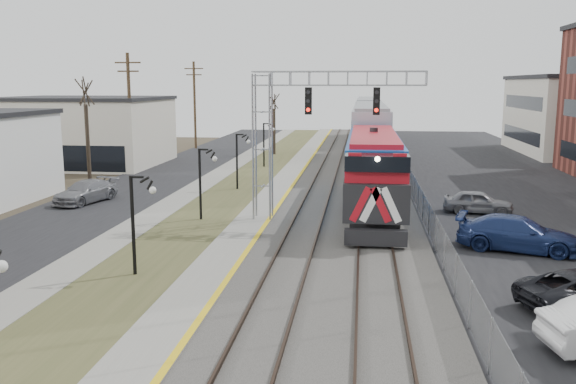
# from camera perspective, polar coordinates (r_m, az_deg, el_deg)

# --- Properties ---
(street_west) EXTENTS (7.00, 120.00, 0.04)m
(street_west) POSITION_cam_1_polar(r_m,az_deg,el_deg) (43.13, -15.38, -0.23)
(street_west) COLOR black
(street_west) RESTS_ON ground
(sidewalk) EXTENTS (2.00, 120.00, 0.08)m
(sidewalk) POSITION_cam_1_polar(r_m,az_deg,el_deg) (41.64, -9.64, -0.34)
(sidewalk) COLOR gray
(sidewalk) RESTS_ON ground
(grass_median) EXTENTS (4.00, 120.00, 0.06)m
(grass_median) POSITION_cam_1_polar(r_m,az_deg,el_deg) (40.89, -5.61, -0.45)
(grass_median) COLOR #414525
(grass_median) RESTS_ON ground
(platform) EXTENTS (2.00, 120.00, 0.24)m
(platform) POSITION_cam_1_polar(r_m,az_deg,el_deg) (40.34, -1.45, -0.42)
(platform) COLOR gray
(platform) RESTS_ON ground
(ballast_bed) EXTENTS (8.00, 120.00, 0.20)m
(ballast_bed) POSITION_cam_1_polar(r_m,az_deg,el_deg) (39.93, 5.67, -0.60)
(ballast_bed) COLOR #595651
(ballast_bed) RESTS_ON ground
(parking_lot) EXTENTS (16.00, 120.00, 0.04)m
(parking_lot) POSITION_cam_1_polar(r_m,az_deg,el_deg) (41.48, 22.48, -1.04)
(parking_lot) COLOR black
(parking_lot) RESTS_ON ground
(platform_edge) EXTENTS (0.24, 120.00, 0.01)m
(platform_edge) POSITION_cam_1_polar(r_m,az_deg,el_deg) (40.20, -0.21, -0.27)
(platform_edge) COLOR gold
(platform_edge) RESTS_ON platform
(track_near) EXTENTS (1.58, 120.00, 0.15)m
(track_near) POSITION_cam_1_polar(r_m,az_deg,el_deg) (39.99, 2.81, -0.30)
(track_near) COLOR #2D2119
(track_near) RESTS_ON ballast_bed
(track_far) EXTENTS (1.58, 120.00, 0.15)m
(track_far) POSITION_cam_1_polar(r_m,az_deg,el_deg) (39.90, 7.83, -0.40)
(track_far) COLOR #2D2119
(track_far) RESTS_ON ballast_bed
(train) EXTENTS (3.00, 63.05, 5.33)m
(train) POSITION_cam_1_polar(r_m,az_deg,el_deg) (59.81, 7.62, 5.60)
(train) COLOR #144AA3
(train) RESTS_ON ground
(signal_gantry) EXTENTS (9.00, 1.07, 8.15)m
(signal_gantry) POSITION_cam_1_polar(r_m,az_deg,el_deg) (32.48, 0.60, 6.76)
(signal_gantry) COLOR gray
(signal_gantry) RESTS_ON ground
(lampposts) EXTENTS (0.14, 62.14, 4.00)m
(lampposts) POSITION_cam_1_polar(r_m,az_deg,el_deg) (24.79, -14.06, -2.98)
(lampposts) COLOR black
(lampposts) RESTS_ON ground
(fence) EXTENTS (0.04, 120.00, 1.60)m
(fence) POSITION_cam_1_polar(r_m,az_deg,el_deg) (39.94, 11.72, 0.26)
(fence) COLOR gray
(fence) RESTS_ON ground
(bare_trees) EXTENTS (12.30, 42.30, 5.95)m
(bare_trees) POSITION_cam_1_polar(r_m,az_deg,el_deg) (46.79, -15.05, 3.89)
(bare_trees) COLOR #382D23
(bare_trees) RESTS_ON ground
(car_lot_d) EXTENTS (5.77, 3.58, 1.56)m
(car_lot_d) POSITION_cam_1_polar(r_m,az_deg,el_deg) (29.40, 20.73, -3.74)
(car_lot_d) COLOR navy
(car_lot_d) RESTS_ON ground
(car_lot_e) EXTENTS (4.12, 2.15, 1.34)m
(car_lot_e) POSITION_cam_1_polar(r_m,az_deg,el_deg) (37.11, 17.36, -0.94)
(car_lot_e) COLOR slate
(car_lot_e) RESTS_ON ground
(car_street_b) EXTENTS (3.13, 5.13, 1.39)m
(car_street_b) POSITION_cam_1_polar(r_m,az_deg,el_deg) (40.72, -18.40, -0.02)
(car_street_b) COLOR gray
(car_street_b) RESTS_ON ground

